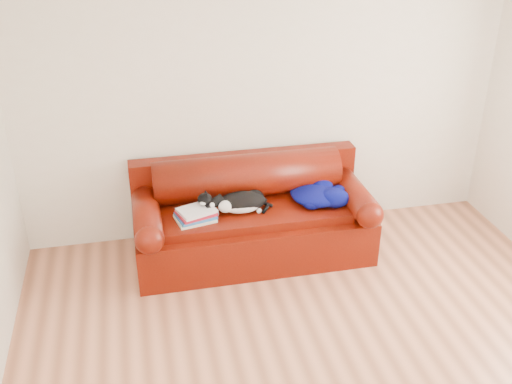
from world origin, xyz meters
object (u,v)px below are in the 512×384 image
at_px(book_stack, 196,215).
at_px(blanket, 318,194).
at_px(sofa_base, 253,231).
at_px(cat, 241,203).

xyz_separation_m(book_stack, blanket, (1.12, 0.09, 0.02)).
distance_m(book_stack, blanket, 1.12).
bearing_deg(sofa_base, cat, -149.07).
height_order(sofa_base, blanket, blanket).
relative_size(sofa_base, blanket, 3.75).
relative_size(cat, blanket, 1.11).
xyz_separation_m(book_stack, cat, (0.41, 0.06, 0.04)).
xyz_separation_m(sofa_base, blanket, (0.60, -0.04, 0.33)).
bearing_deg(cat, blanket, -10.49).
xyz_separation_m(sofa_base, book_stack, (-0.52, -0.13, 0.31)).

